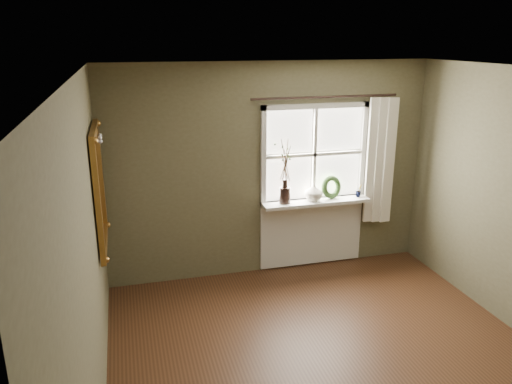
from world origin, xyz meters
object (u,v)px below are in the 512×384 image
at_px(wreath, 331,189).
at_px(cream_vase, 314,192).
at_px(gilt_mirror, 99,188).
at_px(dark_jug, 285,195).

bearing_deg(wreath, cream_vase, 172.16).
bearing_deg(cream_vase, gilt_mirror, -166.64).
xyz_separation_m(dark_jug, wreath, (0.62, 0.04, 0.01)).
bearing_deg(wreath, gilt_mirror, 176.04).
height_order(dark_jug, wreath, wreath).
bearing_deg(gilt_mirror, wreath, 12.98).
bearing_deg(cream_vase, wreath, 9.10).
relative_size(cream_vase, wreath, 0.78).
distance_m(dark_jug, wreath, 0.63).
relative_size(cream_vase, gilt_mirror, 0.19).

